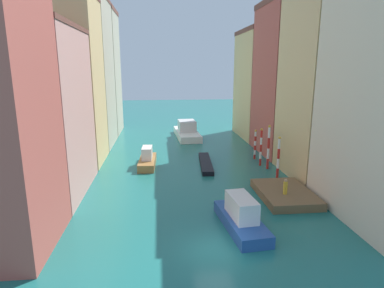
{
  "coord_description": "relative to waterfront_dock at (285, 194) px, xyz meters",
  "views": [
    {
      "loc": [
        -3.35,
        -18.36,
        11.31
      ],
      "look_at": [
        0.95,
        23.39,
        1.5
      ],
      "focal_mm": 30.43,
      "sensor_mm": 36.0,
      "label": 1
    }
  ],
  "objects": [
    {
      "name": "ground_plane",
      "position": [
        -7.71,
        16.58,
        -0.35
      ],
      "size": [
        154.0,
        154.0,
        0.0
      ],
      "primitive_type": "plane",
      "color": "#1E6B66"
    },
    {
      "name": "building_left_1",
      "position": [
        -21.13,
        3.54,
        7.16
      ],
      "size": [
        6.47,
        11.32,
        15.02
      ],
      "color": "tan",
      "rests_on": "ground"
    },
    {
      "name": "building_left_2",
      "position": [
        -21.13,
        13.74,
        9.54
      ],
      "size": [
        6.47,
        8.31,
        19.77
      ],
      "color": "#DBB77A",
      "rests_on": "ground"
    },
    {
      "name": "building_left_3",
      "position": [
        -21.13,
        23.05,
        10.2
      ],
      "size": [
        6.47,
        9.97,
        21.08
      ],
      "color": "#BCB299",
      "rests_on": "ground"
    },
    {
      "name": "building_left_4",
      "position": [
        -21.13,
        32.98,
        10.2
      ],
      "size": [
        6.47,
        9.13,
        21.07
      ],
      "color": "#BCB299",
      "rests_on": "ground"
    },
    {
      "name": "building_right_1",
      "position": [
        5.71,
        5.96,
        9.4
      ],
      "size": [
        6.47,
        9.31,
        19.49
      ],
      "color": "#DBB77A",
      "rests_on": "ground"
    },
    {
      "name": "building_right_2",
      "position": [
        5.71,
        15.78,
        9.53
      ],
      "size": [
        6.47,
        10.14,
        19.74
      ],
      "color": "#B25147",
      "rests_on": "ground"
    },
    {
      "name": "building_right_3",
      "position": [
        5.71,
        26.67,
        8.36
      ],
      "size": [
        6.47,
        11.67,
        17.4
      ],
      "color": "#DBB77A",
      "rests_on": "ground"
    },
    {
      "name": "waterfront_dock",
      "position": [
        0.0,
        0.0,
        0.0
      ],
      "size": [
        4.47,
        6.59,
        0.71
      ],
      "color": "brown",
      "rests_on": "ground"
    },
    {
      "name": "person_on_dock",
      "position": [
        -0.37,
        -0.87,
        0.98
      ],
      "size": [
        0.36,
        0.36,
        1.36
      ],
      "color": "gold",
      "rests_on": "waterfront_dock"
    },
    {
      "name": "mooring_pole_0",
      "position": [
        1.25,
        5.3,
        1.93
      ],
      "size": [
        0.29,
        0.29,
        4.47
      ],
      "color": "red",
      "rests_on": "ground"
    },
    {
      "name": "mooring_pole_1",
      "position": [
        1.24,
        8.47,
        2.25
      ],
      "size": [
        0.29,
        0.29,
        5.11
      ],
      "color": "red",
      "rests_on": "ground"
    },
    {
      "name": "mooring_pole_2",
      "position": [
        0.81,
        9.84,
        1.94
      ],
      "size": [
        0.27,
        0.27,
        4.51
      ],
      "color": "red",
      "rests_on": "ground"
    },
    {
      "name": "mooring_pole_3",
      "position": [
        0.98,
        12.69,
        1.59
      ],
      "size": [
        0.29,
        0.29,
        3.81
      ],
      "color": "red",
      "rests_on": "ground"
    },
    {
      "name": "vaporetto_white",
      "position": [
        -6.44,
        27.01,
        0.62
      ],
      "size": [
        3.96,
        10.44,
        2.82
      ],
      "color": "white",
      "rests_on": "ground"
    },
    {
      "name": "gondola_black",
      "position": [
        -5.63,
        10.6,
        -0.1
      ],
      "size": [
        1.88,
        8.3,
        0.5
      ],
      "color": "black",
      "rests_on": "ground"
    },
    {
      "name": "motorboat_0",
      "position": [
        -12.54,
        11.07,
        0.42
      ],
      "size": [
        2.09,
        5.97,
        2.29
      ],
      "color": "olive",
      "rests_on": "ground"
    },
    {
      "name": "motorboat_1",
      "position": [
        -5.32,
        -5.11,
        0.52
      ],
      "size": [
        2.92,
        6.68,
        2.38
      ],
      "color": "#234C93",
      "rests_on": "ground"
    }
  ]
}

